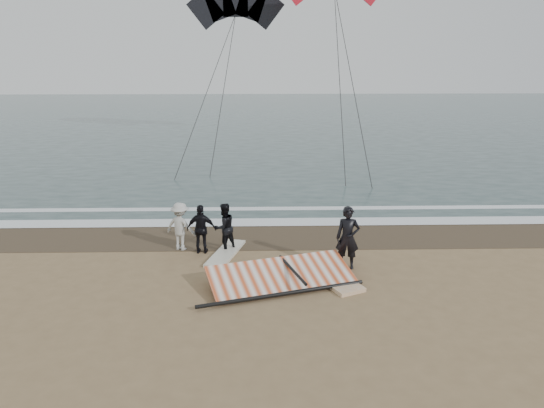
{
  "coord_description": "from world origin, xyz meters",
  "views": [
    {
      "loc": [
        -0.43,
        -12.77,
        6.34
      ],
      "look_at": [
        -0.05,
        3.0,
        1.6
      ],
      "focal_mm": 35.0,
      "sensor_mm": 36.0,
      "label": 1
    }
  ],
  "objects_px": {
    "man_main": "(348,238)",
    "board_white": "(326,273)",
    "sail_rig": "(279,276)",
    "board_cream": "(226,253)"
  },
  "relations": [
    {
      "from": "man_main",
      "to": "board_white",
      "type": "xyz_separation_m",
      "value": [
        -0.66,
        -0.54,
        -0.88
      ]
    },
    {
      "from": "man_main",
      "to": "sail_rig",
      "type": "height_order",
      "value": "man_main"
    },
    {
      "from": "man_main",
      "to": "board_white",
      "type": "distance_m",
      "value": 1.23
    },
    {
      "from": "man_main",
      "to": "board_white",
      "type": "bearing_deg",
      "value": -130.75
    },
    {
      "from": "man_main",
      "to": "board_white",
      "type": "height_order",
      "value": "man_main"
    },
    {
      "from": "man_main",
      "to": "sail_rig",
      "type": "xyz_separation_m",
      "value": [
        -2.05,
        -1.0,
        -0.74
      ]
    },
    {
      "from": "board_cream",
      "to": "sail_rig",
      "type": "relative_size",
      "value": 0.51
    },
    {
      "from": "man_main",
      "to": "sail_rig",
      "type": "distance_m",
      "value": 2.4
    },
    {
      "from": "board_white",
      "to": "sail_rig",
      "type": "xyz_separation_m",
      "value": [
        -1.39,
        -0.46,
        0.14
      ]
    },
    {
      "from": "sail_rig",
      "to": "board_white",
      "type": "bearing_deg",
      "value": 18.49
    }
  ]
}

